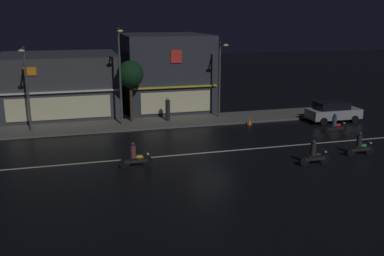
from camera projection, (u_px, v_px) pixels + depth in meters
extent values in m
plane|color=black|center=(213.00, 152.00, 27.32)|extent=(140.00, 140.00, 0.00)
cube|color=beige|center=(213.00, 152.00, 27.32)|extent=(30.16, 0.16, 0.01)
cube|color=#5B5954|center=(181.00, 121.00, 35.06)|extent=(31.75, 3.71, 0.14)
cube|color=#383A3F|center=(59.00, 84.00, 37.75)|extent=(10.02, 8.51, 5.20)
cube|color=white|center=(58.00, 92.00, 33.66)|extent=(9.52, 0.24, 0.12)
cube|color=orange|center=(30.00, 71.00, 32.80)|extent=(0.92, 0.08, 0.63)
cube|color=beige|center=(59.00, 108.00, 34.05)|extent=(8.02, 0.06, 1.80)
cube|color=#2D333D|center=(165.00, 71.00, 39.99)|extent=(7.52, 8.58, 6.78)
cube|color=yellow|center=(176.00, 87.00, 36.08)|extent=(7.15, 0.24, 0.12)
cube|color=red|center=(176.00, 56.00, 35.50)|extent=(0.93, 0.08, 1.07)
cube|color=beige|center=(176.00, 102.00, 36.47)|extent=(6.02, 0.06, 1.80)
cylinder|color=#47494C|center=(27.00, 90.00, 30.95)|extent=(0.16, 0.16, 6.16)
cube|color=#47494C|center=(22.00, 49.00, 29.54)|extent=(0.10, 1.40, 0.10)
ellipsoid|color=#F9E099|center=(21.00, 51.00, 28.91)|extent=(0.44, 0.32, 0.20)
cylinder|color=#47494C|center=(120.00, 78.00, 32.82)|extent=(0.16, 0.16, 7.38)
cube|color=#47494C|center=(119.00, 30.00, 31.25)|extent=(0.10, 1.40, 0.10)
ellipsoid|color=#F9E099|center=(120.00, 31.00, 30.62)|extent=(0.44, 0.32, 0.20)
cylinder|color=#47494C|center=(220.00, 80.00, 35.60)|extent=(0.16, 0.16, 6.21)
cube|color=#47494C|center=(223.00, 44.00, 34.18)|extent=(0.10, 1.40, 0.10)
ellipsoid|color=#F9E099|center=(226.00, 45.00, 33.55)|extent=(0.44, 0.32, 0.20)
cylinder|color=#232328|center=(168.00, 110.00, 34.83)|extent=(0.38, 0.38, 1.67)
sphere|color=tan|center=(168.00, 99.00, 34.59)|extent=(0.22, 0.22, 0.22)
cylinder|color=#473323|center=(131.00, 103.00, 34.36)|extent=(0.24, 0.24, 2.97)
sphere|color=black|center=(130.00, 74.00, 33.76)|extent=(2.12, 2.12, 2.12)
cube|color=#9EA0A5|center=(333.00, 113.00, 35.04)|extent=(4.30, 1.78, 0.76)
cube|color=black|center=(332.00, 105.00, 34.81)|extent=(2.58, 1.57, 0.60)
cube|color=#F9F2CC|center=(351.00, 109.00, 36.11)|extent=(0.08, 0.20, 0.12)
cube|color=#F9F2CC|center=(361.00, 112.00, 34.99)|extent=(0.08, 0.20, 0.12)
cylinder|color=black|center=(342.00, 114.00, 36.33)|extent=(0.62, 0.20, 0.62)
cylinder|color=black|center=(355.00, 119.00, 34.67)|extent=(0.62, 0.20, 0.62)
cylinder|color=black|center=(312.00, 117.00, 35.61)|extent=(0.62, 0.20, 0.62)
cylinder|color=black|center=(324.00, 121.00, 33.95)|extent=(0.62, 0.20, 0.62)
cylinder|color=black|center=(147.00, 162.00, 24.68)|extent=(0.60, 0.08, 0.60)
cylinder|color=black|center=(125.00, 164.00, 24.35)|extent=(0.60, 0.10, 0.60)
cube|color=black|center=(136.00, 161.00, 24.49)|extent=(1.30, 0.14, 0.20)
ellipsoid|color=gold|center=(139.00, 157.00, 24.48)|extent=(0.44, 0.26, 0.24)
cube|color=black|center=(132.00, 159.00, 24.40)|extent=(0.56, 0.22, 0.10)
cylinder|color=slate|center=(146.00, 153.00, 24.53)|extent=(0.03, 0.60, 0.03)
sphere|color=white|center=(148.00, 154.00, 24.58)|extent=(0.14, 0.14, 0.14)
cylinder|color=brown|center=(133.00, 152.00, 24.31)|extent=(0.32, 0.32, 0.70)
sphere|color=#333338|center=(133.00, 144.00, 24.19)|extent=(0.22, 0.22, 0.22)
cylinder|color=black|center=(343.00, 129.00, 31.72)|extent=(0.60, 0.08, 0.60)
cylinder|color=black|center=(328.00, 130.00, 31.39)|extent=(0.60, 0.10, 0.60)
cube|color=black|center=(336.00, 128.00, 31.53)|extent=(1.30, 0.14, 0.20)
ellipsoid|color=red|center=(338.00, 125.00, 31.53)|extent=(0.44, 0.26, 0.24)
cube|color=black|center=(333.00, 127.00, 31.44)|extent=(0.56, 0.22, 0.10)
cylinder|color=slate|center=(343.00, 122.00, 31.57)|extent=(0.03, 0.60, 0.03)
sphere|color=white|center=(344.00, 123.00, 31.62)|extent=(0.14, 0.14, 0.14)
cylinder|color=#334766|center=(334.00, 121.00, 31.35)|extent=(0.32, 0.32, 0.70)
sphere|color=#333338|center=(335.00, 115.00, 31.24)|extent=(0.22, 0.22, 0.22)
cylinder|color=black|center=(325.00, 159.00, 25.08)|extent=(0.60, 0.08, 0.60)
cylinder|color=black|center=(305.00, 161.00, 24.76)|extent=(0.60, 0.10, 0.60)
cube|color=black|center=(315.00, 159.00, 24.89)|extent=(1.30, 0.14, 0.20)
ellipsoid|color=black|center=(318.00, 155.00, 24.89)|extent=(0.44, 0.26, 0.24)
cube|color=black|center=(312.00, 156.00, 24.81)|extent=(0.56, 0.22, 0.10)
cylinder|color=slate|center=(325.00, 150.00, 24.93)|extent=(0.03, 0.60, 0.03)
sphere|color=white|center=(326.00, 152.00, 24.98)|extent=(0.14, 0.14, 0.14)
cylinder|color=#232328|center=(313.00, 150.00, 24.72)|extent=(0.32, 0.32, 0.70)
sphere|color=#333338|center=(314.00, 142.00, 24.60)|extent=(0.22, 0.22, 0.22)
cylinder|color=black|center=(369.00, 150.00, 26.79)|extent=(0.60, 0.08, 0.60)
cylinder|color=black|center=(351.00, 152.00, 26.46)|extent=(0.60, 0.10, 0.60)
cube|color=black|center=(361.00, 149.00, 26.60)|extent=(1.30, 0.14, 0.20)
ellipsoid|color=#268C3F|center=(364.00, 146.00, 26.60)|extent=(0.44, 0.26, 0.24)
cube|color=black|center=(358.00, 147.00, 26.51)|extent=(0.56, 0.22, 0.10)
cylinder|color=slate|center=(370.00, 142.00, 26.64)|extent=(0.03, 0.60, 0.03)
sphere|color=white|center=(371.00, 143.00, 26.69)|extent=(0.14, 0.14, 0.14)
cylinder|color=#232328|center=(359.00, 141.00, 26.42)|extent=(0.32, 0.32, 0.70)
sphere|color=#333338|center=(360.00, 134.00, 26.31)|extent=(0.22, 0.22, 0.22)
cone|color=orange|center=(250.00, 121.00, 34.13)|extent=(0.36, 0.36, 0.55)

